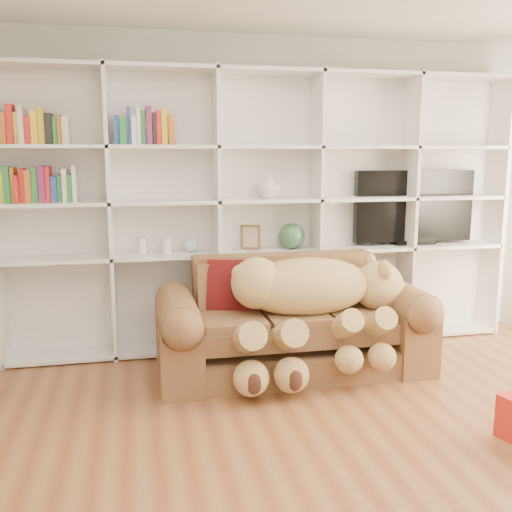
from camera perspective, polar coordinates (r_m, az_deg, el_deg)
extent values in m
plane|color=brown|center=(3.21, 11.29, -21.87)|extent=(5.00, 5.00, 0.00)
cube|color=silver|center=(5.12, 0.66, 6.34)|extent=(5.00, 0.02, 2.70)
cube|color=white|center=(5.10, 0.74, 4.63)|extent=(4.40, 0.03, 2.40)
cube|color=white|center=(4.82, -14.35, 3.99)|extent=(0.03, 0.35, 2.40)
cube|color=white|center=(4.86, -3.91, 4.34)|extent=(0.03, 0.35, 2.40)
cube|color=white|center=(5.06, 6.03, 4.54)|extent=(0.03, 0.35, 2.40)
cube|color=white|center=(5.40, 14.97, 4.60)|extent=(0.03, 0.35, 2.40)
cube|color=white|center=(5.85, 22.69, 4.56)|extent=(0.03, 0.35, 2.40)
cube|color=white|center=(5.19, 1.11, -8.50)|extent=(4.40, 0.35, 0.03)
cube|color=white|center=(4.99, 1.14, 0.45)|extent=(4.40, 0.35, 0.03)
cube|color=white|center=(4.93, 1.16, 5.61)|extent=(4.40, 0.35, 0.03)
cube|color=white|center=(4.92, 1.18, 10.84)|extent=(4.40, 0.35, 0.03)
cube|color=white|center=(4.97, 1.21, 18.01)|extent=(4.40, 0.35, 0.03)
cube|color=brown|center=(4.59, 3.67, -10.09)|extent=(2.00, 0.81, 0.21)
cube|color=brown|center=(4.47, 3.78, -6.40)|extent=(1.48, 0.67, 0.29)
cube|color=brown|center=(4.77, 2.58, -2.84)|extent=(1.48, 0.19, 0.52)
cube|color=brown|center=(4.39, -7.74, -8.94)|extent=(0.30, 0.90, 0.52)
cube|color=brown|center=(4.85, 13.99, -7.30)|extent=(0.30, 0.90, 0.52)
cylinder|color=brown|center=(4.31, -7.83, -5.66)|extent=(0.30, 0.86, 0.30)
cylinder|color=brown|center=(4.78, 14.13, -4.31)|extent=(0.30, 0.86, 0.30)
ellipsoid|color=tan|center=(4.41, 5.11, -3.05)|extent=(1.04, 0.50, 0.45)
sphere|color=tan|center=(4.30, 0.09, -2.74)|extent=(0.39, 0.39, 0.39)
sphere|color=tan|center=(4.62, 12.14, -2.97)|extent=(0.39, 0.39, 0.39)
sphere|color=#CDB687|center=(4.69, 13.82, -3.50)|extent=(0.20, 0.20, 0.20)
sphere|color=#3D1F16|center=(4.73, 14.65, -3.55)|extent=(0.06, 0.06, 0.06)
ellipsoid|color=tan|center=(4.45, 12.74, -1.35)|extent=(0.09, 0.15, 0.15)
ellipsoid|color=tan|center=(4.70, 11.33, -0.70)|extent=(0.09, 0.15, 0.15)
sphere|color=tan|center=(4.26, -1.56, -1.76)|extent=(0.13, 0.13, 0.13)
cylinder|color=tan|center=(4.24, 8.66, -7.05)|extent=(0.17, 0.48, 0.35)
cylinder|color=tan|center=(4.33, 11.79, -6.78)|extent=(0.17, 0.48, 0.35)
cylinder|color=tan|center=(4.06, -0.96, -8.25)|extent=(0.20, 0.55, 0.40)
cylinder|color=tan|center=(4.12, 2.99, -7.98)|extent=(0.20, 0.55, 0.40)
sphere|color=tan|center=(4.17, 9.33, -10.24)|extent=(0.21, 0.21, 0.21)
sphere|color=tan|center=(4.26, 12.52, -9.88)|extent=(0.21, 0.21, 0.21)
sphere|color=tan|center=(4.00, -0.52, -12.09)|extent=(0.25, 0.25, 0.25)
sphere|color=tan|center=(4.06, 3.53, -11.75)|extent=(0.25, 0.25, 0.25)
cube|color=#530E10|center=(4.51, -2.19, -3.08)|extent=(0.47, 0.33, 0.44)
cube|color=black|center=(5.48, 15.51, 4.82)|extent=(1.15, 0.08, 0.66)
cube|color=black|center=(5.52, 15.35, 1.40)|extent=(0.38, 0.18, 0.04)
cube|color=brown|center=(4.94, -0.58, 1.91)|extent=(0.17, 0.08, 0.21)
sphere|color=#2E5B37|center=(5.03, 3.59, 1.99)|extent=(0.23, 0.23, 0.23)
cylinder|color=silver|center=(4.85, -11.38, 1.00)|extent=(0.09, 0.09, 0.14)
cylinder|color=silver|center=(4.86, -8.89, 1.02)|extent=(0.09, 0.09, 0.13)
sphere|color=silver|center=(4.87, -6.51, 1.12)|extent=(0.12, 0.12, 0.12)
imported|color=beige|center=(4.93, 1.28, 7.05)|extent=(0.22, 0.22, 0.22)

